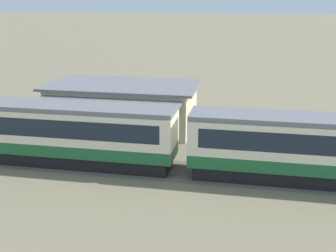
# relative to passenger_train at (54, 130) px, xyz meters

# --- Properties ---
(passenger_train) EXTENTS (53.64, 3.04, 4.12)m
(passenger_train) POSITION_rel_passenger_train_xyz_m (0.00, 0.00, 0.00)
(passenger_train) COLOR #1E6033
(passenger_train) RESTS_ON ground_plane
(railway_track) EXTENTS (127.71, 3.60, 0.04)m
(railway_track) POSITION_rel_passenger_train_xyz_m (-1.98, -0.00, -2.28)
(railway_track) COLOR #665B51
(railway_track) RESTS_ON ground_plane
(station_building) EXTENTS (12.81, 8.28, 3.86)m
(station_building) POSITION_rel_passenger_train_xyz_m (2.23, 8.63, -0.32)
(station_building) COLOR beige
(station_building) RESTS_ON ground_plane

